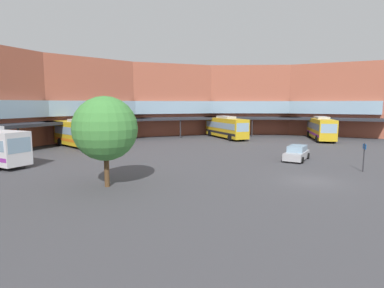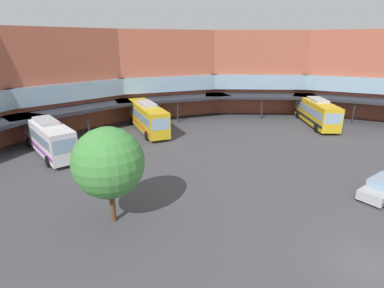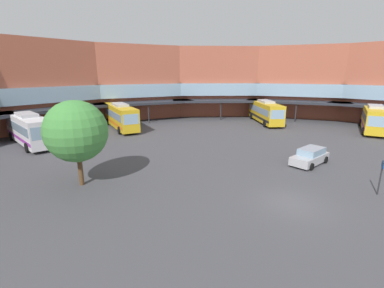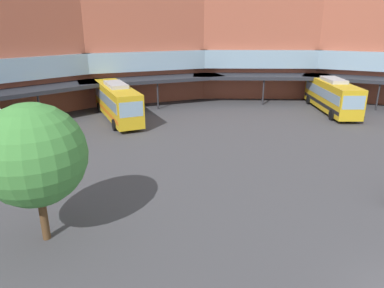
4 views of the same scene
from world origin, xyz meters
name	(u,v)px [view 4 (image 4 of 4)]	position (x,y,z in m)	size (l,w,h in m)	color
station_building	(95,72)	(0.00, 21.15, 6.28)	(84.75, 52.09, 13.04)	#AD5942
bus_0	(332,95)	(25.95, 15.22, 1.92)	(9.68, 9.76, 3.79)	gold
bus_2	(117,101)	(6.76, 29.32, 1.95)	(6.24, 11.55, 3.85)	gold
plaza_tree	(34,155)	(-7.66, 13.35, 4.20)	(4.56, 4.56, 6.49)	brown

